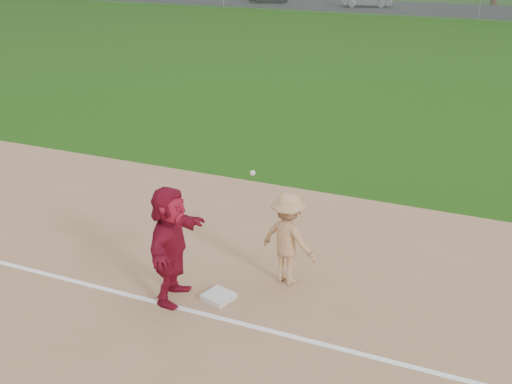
% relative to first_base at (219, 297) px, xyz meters
% --- Properties ---
extents(ground, '(160.00, 160.00, 0.00)m').
position_rel_first_base_xyz_m(ground, '(-0.10, 0.29, -0.07)').
color(ground, '#1C470D').
rests_on(ground, ground).
extents(foul_line, '(60.00, 0.10, 0.01)m').
position_rel_first_base_xyz_m(foul_line, '(-0.10, -0.51, -0.05)').
color(foul_line, white).
rests_on(foul_line, infield_dirt).
extents(parking_asphalt, '(120.00, 10.00, 0.01)m').
position_rel_first_base_xyz_m(parking_asphalt, '(-0.10, 46.29, -0.07)').
color(parking_asphalt, black).
rests_on(parking_asphalt, ground).
extents(first_base, '(0.55, 0.55, 0.10)m').
position_rel_first_base_xyz_m(first_base, '(0.00, 0.00, 0.00)').
color(first_base, silver).
rests_on(first_base, infield_dirt).
extents(base_runner, '(0.89, 1.95, 2.03)m').
position_rel_first_base_xyz_m(base_runner, '(-0.72, -0.27, 0.96)').
color(base_runner, maroon).
rests_on(base_runner, infield_dirt).
extents(first_base_play, '(1.19, 0.99, 2.21)m').
position_rel_first_base_xyz_m(first_base_play, '(0.84, 1.05, 0.78)').
color(first_base_play, '#A3A3A6').
rests_on(first_base_play, infield_dirt).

